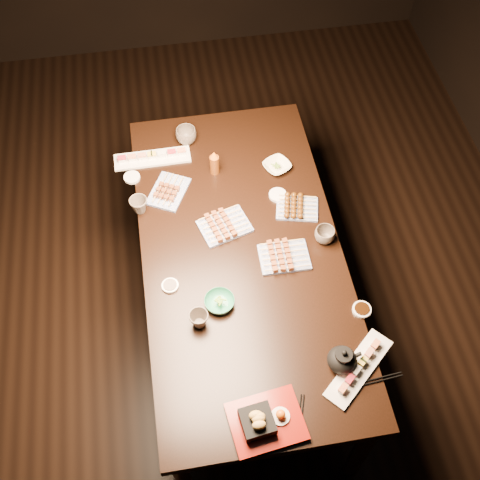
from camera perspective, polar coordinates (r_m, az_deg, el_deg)
name	(u,v)px	position (r m, az deg, el deg)	size (l,w,h in m)	color
ground	(207,330)	(3.36, -3.13, -8.48)	(5.00, 5.00, 0.00)	black
dining_table	(242,293)	(3.04, 0.16, -5.00)	(0.90, 1.80, 0.75)	black
sushi_platter_near	(359,367)	(2.48, 11.23, -11.71)	(0.36, 0.10, 0.04)	white
sushi_platter_far	(152,156)	(3.08, -8.34, 7.88)	(0.38, 0.11, 0.05)	white
yakitori_plate_center	(225,224)	(2.77, -1.48, 1.57)	(0.23, 0.16, 0.06)	#828EB6
yakitori_plate_right	(284,255)	(2.68, 4.23, -1.39)	(0.22, 0.16, 0.06)	#828EB6
yakitori_plate_left	(168,189)	(2.92, -6.82, 4.83)	(0.21, 0.16, 0.05)	#828EB6
tsukune_plate	(297,206)	(2.85, 5.46, 3.21)	(0.20, 0.14, 0.05)	#828EB6
edamame_bowl_green	(219,302)	(2.56, -1.96, -5.92)	(0.13, 0.13, 0.04)	#297F57
edamame_bowl_cream	(277,166)	(3.01, 3.53, 7.00)	(0.13, 0.13, 0.03)	beige
tempura_tray	(267,418)	(2.33, 2.55, -16.54)	(0.28, 0.22, 0.10)	black
teacup_near_left	(199,319)	(2.51, -3.91, -7.51)	(0.08, 0.08, 0.08)	brown
teacup_mid_right	(325,235)	(2.75, 8.03, 0.47)	(0.09, 0.09, 0.07)	brown
teacup_far_left	(139,205)	(2.86, -9.55, 3.27)	(0.09, 0.09, 0.08)	brown
teacup_far_right	(186,136)	(3.13, -5.13, 9.83)	(0.11, 0.11, 0.08)	brown
teapot	(342,358)	(2.44, 9.69, -11.01)	(0.14, 0.14, 0.12)	black
condiment_bottle	(214,162)	(2.95, -2.44, 7.38)	(0.05, 0.05, 0.14)	#6D330E
sauce_dish_west	(170,286)	(2.63, -6.64, -4.32)	(0.07, 0.07, 0.01)	white
sauce_dish_east	(278,195)	(2.91, 3.60, 4.28)	(0.09, 0.09, 0.02)	white
sauce_dish_se	(362,310)	(2.61, 11.47, -6.48)	(0.08, 0.08, 0.01)	white
sauce_dish_nw	(132,177)	(3.02, -10.21, 5.86)	(0.08, 0.08, 0.01)	white
chopsticks_near	(300,419)	(2.39, 5.73, -16.52)	(0.19, 0.02, 0.01)	black
chopsticks_se	(376,380)	(2.49, 12.73, -12.86)	(0.22, 0.02, 0.01)	black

